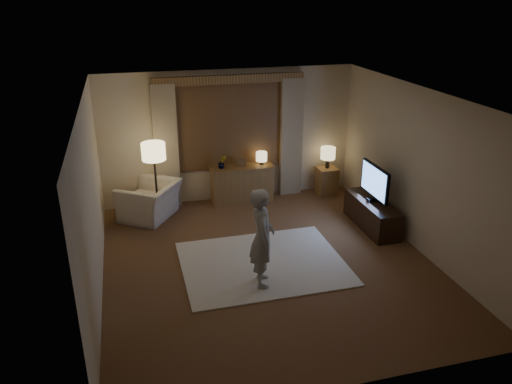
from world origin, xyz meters
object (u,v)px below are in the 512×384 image
object	(u,v)px
armchair	(150,201)
side_table	(326,181)
tv_stand	(372,214)
person	(262,238)
sideboard	(242,185)

from	to	relation	value
armchair	side_table	size ratio (longest dim) A/B	1.84
armchair	tv_stand	world-z (taller)	armchair
side_table	armchair	bearing A→B (deg)	-175.88
tv_stand	person	world-z (taller)	person
armchair	person	bearing A→B (deg)	60.10
armchair	side_table	world-z (taller)	armchair
sideboard	tv_stand	size ratio (longest dim) A/B	0.86
sideboard	armchair	size ratio (longest dim) A/B	1.16
side_table	person	bearing A→B (deg)	-126.64
sideboard	armchair	xyz separation A→B (m)	(-1.84, -0.31, -0.01)
side_table	tv_stand	size ratio (longest dim) A/B	0.40
tv_stand	sideboard	bearing A→B (deg)	138.21
side_table	tv_stand	xyz separation A→B (m)	(0.17, -1.71, -0.03)
sideboard	side_table	distance (m)	1.80
sideboard	person	xyz separation A→B (m)	(-0.44, -3.06, 0.40)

